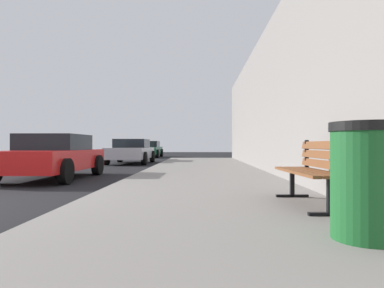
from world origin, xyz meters
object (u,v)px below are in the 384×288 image
car_red (52,156)px  car_green (148,149)px  bench (315,167)px  trash_bin (366,180)px  car_silver (131,151)px

car_red → car_green: size_ratio=0.94×
bench → car_red: size_ratio=0.41×
trash_bin → car_red: car_red is taller
bench → trash_bin: size_ratio=1.63×
car_red → car_silver: 8.04m
trash_bin → car_silver: size_ratio=0.24×
trash_bin → car_red: bearing=130.7°
trash_bin → car_red: size_ratio=0.25×
car_red → car_green: same height
car_red → car_silver: same height
bench → car_green: size_ratio=0.38×
bench → car_green: 22.43m
car_silver → car_green: bearing=-86.9°
trash_bin → car_green: (-5.50, 23.38, -0.01)m
car_green → car_red: bearing=89.6°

